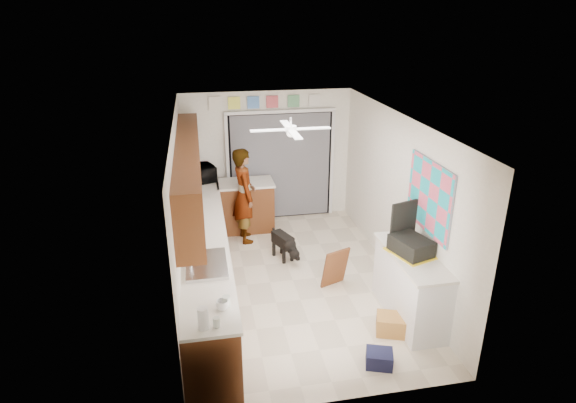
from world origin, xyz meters
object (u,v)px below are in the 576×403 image
suitcase (411,246)px  dog (283,245)px  navy_crate (379,359)px  man (244,195)px  cup (222,305)px  paper_towel_roll (203,318)px  microwave (203,173)px  cardboard_box (392,325)px

suitcase → dog: suitcase is taller
navy_crate → man: (-1.18, 3.60, 0.76)m
navy_crate → cup: bearing=177.0°
cup → paper_towel_roll: (-0.20, -0.29, 0.06)m
paper_towel_roll → dog: (1.33, 2.98, -0.81)m
paper_towel_roll → man: size_ratio=0.14×
cup → man: bearing=80.4°
cup → suitcase: (2.47, 0.80, 0.05)m
suitcase → microwave: bearing=109.1°
suitcase → dog: (-1.35, 1.89, -0.80)m
man → dog: (0.54, -0.82, -0.61)m
suitcase → cardboard_box: bearing=-150.4°
cup → navy_crate: (1.77, -0.09, -0.90)m
man → microwave: bearing=37.3°
suitcase → navy_crate: size_ratio=1.67×
microwave → suitcase: microwave is taller
paper_towel_roll → navy_crate: 2.21m
cup → paper_towel_roll: 0.36m
navy_crate → suitcase: bearing=51.9°
microwave → cup: microwave is taller
dog → microwave: bearing=105.9°
navy_crate → dog: (-0.64, 2.78, 0.15)m
navy_crate → paper_towel_roll: bearing=-174.4°
navy_crate → dog: size_ratio=0.49×
paper_towel_roll → cardboard_box: size_ratio=0.59×
microwave → cardboard_box: size_ratio=1.32×
dog → cardboard_box: bearing=-87.9°
microwave → man: 1.00m
suitcase → dog: bearing=107.7°
suitcase → navy_crate: bearing=-145.8°
paper_towel_roll → cardboard_box: paper_towel_roll is taller
paper_towel_roll → cardboard_box: 2.64m
cup → dog: bearing=67.3°
cardboard_box → navy_crate: 0.67m
suitcase → dog: 2.46m
paper_towel_roll → cup: bearing=54.7°
cardboard_box → dog: dog is taller
suitcase → man: size_ratio=0.30×
microwave → cardboard_box: 4.48m
microwave → navy_crate: (1.85, -4.30, -0.99)m
dog → man: bearing=100.6°
microwave → cup: size_ratio=3.74×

